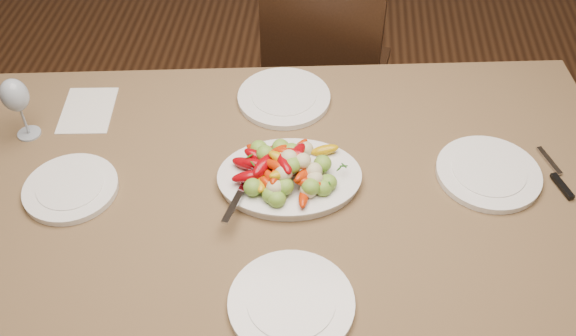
% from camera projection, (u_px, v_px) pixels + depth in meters
% --- Properties ---
extents(floor, '(6.00, 6.00, 0.00)m').
position_uv_depth(floor, '(288.00, 271.00, 2.43)').
color(floor, '#392011').
rests_on(floor, ground).
extents(dining_table, '(1.95, 1.26, 0.76)m').
position_uv_depth(dining_table, '(288.00, 268.00, 1.98)').
color(dining_table, brown).
rests_on(dining_table, ground).
extents(chair_far, '(0.49, 0.49, 0.95)m').
position_uv_depth(chair_far, '(329.00, 73.00, 2.51)').
color(chair_far, black).
rests_on(chair_far, ground).
extents(serving_platter, '(0.40, 0.32, 0.02)m').
position_uv_depth(serving_platter, '(290.00, 179.00, 1.70)').
color(serving_platter, white).
rests_on(serving_platter, dining_table).
extents(roasted_vegetables, '(0.33, 0.24, 0.09)m').
position_uv_depth(roasted_vegetables, '(290.00, 164.00, 1.66)').
color(roasted_vegetables, '#810208').
rests_on(roasted_vegetables, serving_platter).
extents(serving_spoon, '(0.29, 0.11, 0.03)m').
position_uv_depth(serving_spoon, '(265.00, 181.00, 1.65)').
color(serving_spoon, '#9EA0A8').
rests_on(serving_spoon, serving_platter).
extents(plate_left, '(0.25, 0.25, 0.02)m').
position_uv_depth(plate_left, '(71.00, 189.00, 1.68)').
color(plate_left, white).
rests_on(plate_left, dining_table).
extents(plate_right, '(0.28, 0.28, 0.02)m').
position_uv_depth(plate_right, '(488.00, 173.00, 1.72)').
color(plate_right, white).
rests_on(plate_right, dining_table).
extents(plate_far, '(0.28, 0.28, 0.02)m').
position_uv_depth(plate_far, '(284.00, 98.00, 1.95)').
color(plate_far, white).
rests_on(plate_far, dining_table).
extents(plate_near, '(0.29, 0.29, 0.02)m').
position_uv_depth(plate_near, '(291.00, 303.00, 1.44)').
color(plate_near, white).
rests_on(plate_near, dining_table).
extents(wine_glass, '(0.08, 0.08, 0.20)m').
position_uv_depth(wine_glass, '(19.00, 107.00, 1.77)').
color(wine_glass, '#8C99A5').
rests_on(wine_glass, dining_table).
extents(menu_card, '(0.17, 0.22, 0.00)m').
position_uv_depth(menu_card, '(88.00, 110.00, 1.92)').
color(menu_card, silver).
rests_on(menu_card, dining_table).
extents(table_knife, '(0.09, 0.19, 0.01)m').
position_uv_depth(table_knife, '(556.00, 175.00, 1.72)').
color(table_knife, '#9EA0A8').
rests_on(table_knife, dining_table).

